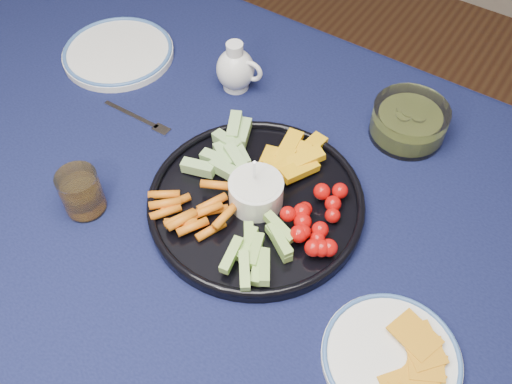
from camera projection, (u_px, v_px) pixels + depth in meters
The scene contains 8 objects.
dining_table at pixel (186, 237), 0.99m from camera, with size 1.67×1.07×0.75m.
crudite_platter at pixel (255, 199), 0.91m from camera, with size 0.35×0.35×0.11m.
creamer_pitcher at pixel (236, 69), 1.07m from camera, with size 0.09×0.07×0.10m.
pickle_bowl at pixel (409, 123), 1.00m from camera, with size 0.13×0.13×0.06m.
cheese_plate at pixel (392, 357), 0.76m from camera, with size 0.19×0.19×0.02m.
juice_tumbler at pixel (82, 194), 0.90m from camera, with size 0.07×0.07×0.08m.
fork_left at pixel (142, 120), 1.05m from camera, with size 0.15×0.02×0.00m.
side_plate_extra at pixel (118, 52), 1.15m from camera, with size 0.22×0.22×0.02m.
Camera 1 is at (0.41, -0.39, 1.49)m, focal length 40.00 mm.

